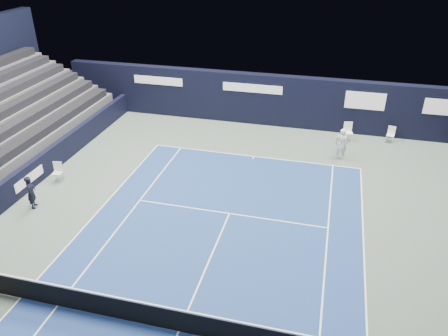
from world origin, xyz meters
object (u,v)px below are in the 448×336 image
object	(u,v)px
folding_chair_back_b	(391,133)
folding_chair_back_a	(348,130)
tennis_net	(178,320)
line_judge_chair	(58,170)
tennis_player	(341,144)

from	to	relation	value
folding_chair_back_b	folding_chair_back_a	bearing A→B (deg)	-157.46
folding_chair_back_b	tennis_net	xyz separation A→B (m)	(-7.12, -15.62, -0.02)
tennis_net	line_judge_chair	bearing A→B (deg)	140.43
folding_chair_back_a	line_judge_chair	size ratio (longest dim) A/B	1.12
tennis_net	tennis_player	size ratio (longest dim) A/B	7.66
folding_chair_back_b	tennis_player	size ratio (longest dim) A/B	0.55
tennis_net	tennis_player	bearing A→B (deg)	71.04
line_judge_chair	tennis_player	size ratio (longest dim) A/B	0.57
folding_chair_back_b	line_judge_chair	bearing A→B (deg)	-138.12
folding_chair_back_b	line_judge_chair	world-z (taller)	line_judge_chair
tennis_net	tennis_player	distance (m)	13.57
folding_chair_back_a	folding_chair_back_b	world-z (taller)	folding_chair_back_a
folding_chair_back_b	tennis_player	distance (m)	3.90
tennis_player	folding_chair_back_b	bearing A→B (deg)	45.76
folding_chair_back_b	tennis_player	bearing A→B (deg)	-120.80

